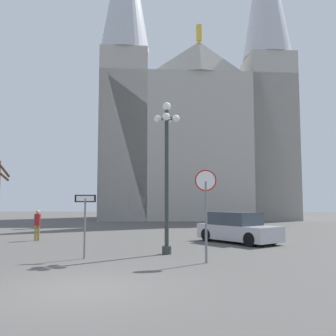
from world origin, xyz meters
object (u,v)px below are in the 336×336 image
(stop_sign, at_px, (206,198))
(parked_car_near_silver, at_px, (237,228))
(one_way_arrow_sign, at_px, (85,216))
(pedestrian_walking, at_px, (37,222))
(cathedral, at_px, (195,121))
(street_lamp, at_px, (167,160))

(stop_sign, xyz_separation_m, parked_car_near_silver, (1.69, 6.05, -1.43))
(one_way_arrow_sign, relative_size, pedestrian_walking, 1.44)
(cathedral, distance_m, pedestrian_walking, 26.43)
(street_lamp, xyz_separation_m, pedestrian_walking, (-7.02, 4.30, -2.69))
(cathedral, xyz_separation_m, stop_sign, (0.39, -29.25, -8.97))
(one_way_arrow_sign, height_order, street_lamp, street_lamp)
(one_way_arrow_sign, bearing_deg, cathedral, 82.29)
(cathedral, distance_m, street_lamp, 28.34)
(stop_sign, bearing_deg, street_lamp, 127.02)
(stop_sign, relative_size, parked_car_near_silver, 0.72)
(street_lamp, bearing_deg, one_way_arrow_sign, -154.19)
(cathedral, xyz_separation_m, one_way_arrow_sign, (-3.88, -28.68, -9.61))
(street_lamp, bearing_deg, stop_sign, -52.98)
(parked_car_near_silver, xyz_separation_m, pedestrian_walking, (-10.17, 0.18, 0.25))
(parked_car_near_silver, bearing_deg, street_lamp, -127.41)
(pedestrian_walking, bearing_deg, street_lamp, -31.46)
(cathedral, relative_size, street_lamp, 5.91)
(stop_sign, bearing_deg, pedestrian_walking, 143.70)
(cathedral, xyz_separation_m, pedestrian_walking, (-8.10, -23.02, -10.15))
(stop_sign, distance_m, parked_car_near_silver, 6.45)
(one_way_arrow_sign, height_order, pedestrian_walking, one_way_arrow_sign)
(one_way_arrow_sign, xyz_separation_m, pedestrian_walking, (-4.21, 5.66, -0.54))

